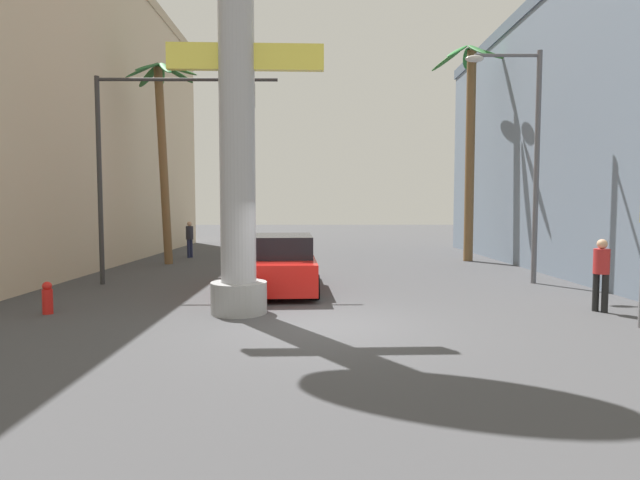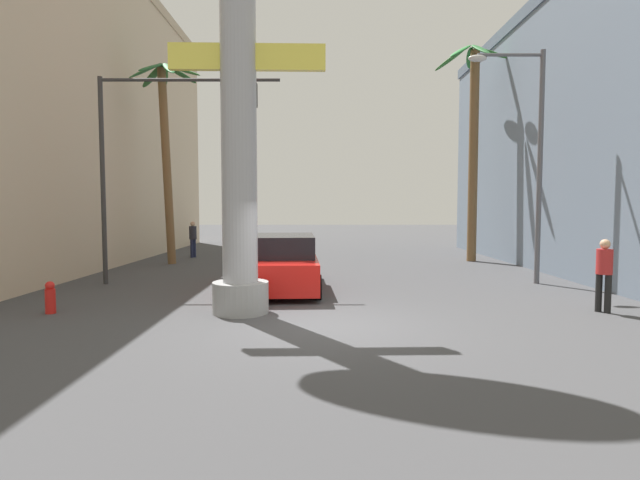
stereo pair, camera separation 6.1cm
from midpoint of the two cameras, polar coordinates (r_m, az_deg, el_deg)
name	(u,v)px [view 1 (the left image)]	position (r m, az deg, el deg)	size (l,w,h in m)	color
ground_plane	(319,266)	(19.88, -0.25, -3.03)	(92.22, 92.22, 0.00)	#424244
building_left	(55,113)	(24.28, -28.09, 12.65)	(6.13, 23.83, 12.55)	#C6B293
building_right	(588,140)	(23.57, 28.19, 10.05)	(6.33, 17.38, 10.21)	slate
neon_sign_pole	(237,67)	(11.55, -9.65, 18.92)	(3.76, 1.25, 11.28)	#9E9EA3
street_lamp	(526,144)	(16.70, 22.37, 10.07)	(2.33, 0.28, 7.08)	#59595E
traffic_light_mast	(153,139)	(16.11, -18.66, 10.91)	(5.47, 0.32, 6.27)	#333333
car_lead	(281,263)	(14.43, -4.64, -2.69)	(2.24, 5.02, 1.56)	black
palm_tree_mid_right	(469,136)	(23.04, 16.63, 11.31)	(3.16, 3.29, 9.34)	brown
palm_tree_mid_left	(162,136)	(21.71, -17.64, 11.30)	(2.79, 2.86, 8.19)	brown
pedestrian_by_sign	(601,269)	(12.86, 29.35, -2.95)	(0.47, 0.47, 1.65)	black
pedestrian_far_left	(190,237)	(24.03, -14.75, 0.39)	(0.44, 0.44, 1.69)	#1E233F
fire_hydrant	(47,298)	(12.64, -28.82, -5.83)	(0.22, 0.22, 0.72)	red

